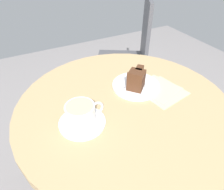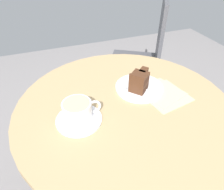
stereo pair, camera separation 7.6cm
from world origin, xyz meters
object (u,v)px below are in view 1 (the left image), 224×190
Objects in this scene: fork at (129,88)px; cafe_chair at (133,51)px; teaspoon at (93,127)px; napkin at (160,90)px; cake_slice at (137,79)px; coffee_cup at (81,113)px; saucer at (82,122)px; cake_plate at (136,86)px.

fork is 0.76m from cafe_chair.
napkin is at bearing 134.53° from teaspoon.
cake_slice is 0.11× the size of cafe_chair.
napkin is (0.36, 0.02, -0.04)m from coffee_cup.
teaspoon reaches higher than saucer.
coffee_cup is at bearing 75.23° from saucer.
cake_plate reaches higher than saucer.
fork reaches higher than cake_plate.
saucer is 1.21× the size of fork.
teaspoon is at bearing -61.99° from saucer.
cake_plate is 0.04m from fork.
saucer is at bearing -160.91° from cake_plate.
cake_plate is at bearing 151.06° from teaspoon.
cake_plate is at bearing -0.99° from cafe_chair.
cafe_chair is at bearing 172.25° from teaspoon.
cafe_chair is (0.66, 0.69, -0.22)m from coffee_cup.
fork is at bearing -169.26° from cake_plate.
napkin is (0.08, -0.07, -0.00)m from cake_plate.
teaspoon is 0.35m from napkin.
fork reaches higher than saucer.
napkin is 0.23× the size of cafe_chair.
cake_plate is (0.28, 0.10, 0.00)m from saucer.
cafe_chair is at bearing 46.60° from coffee_cup.
teaspoon is (0.02, -0.05, -0.03)m from coffee_cup.
coffee_cup is 0.26m from fork.
coffee_cup is 1.31× the size of cake_slice.
fork is (-0.03, 0.01, -0.04)m from cake_slice.
cake_slice reaches higher than fork.
teaspoon is 0.68× the size of fork.
fork is at bearing 168.03° from cake_slice.
saucer is at bearing -12.40° from cafe_chair.
saucer is 0.29m from cake_slice.
fork is at bearing -3.46° from cafe_chair.
coffee_cup is 0.98m from cafe_chair.
napkin is at bearing 4.42° from saucer.
teaspoon is 0.87× the size of cake_slice.
teaspoon is at bearing 57.24° from fork.
napkin is (0.34, 0.07, -0.01)m from teaspoon.
coffee_cup is at bearing -123.14° from teaspoon.
coffee_cup is 0.67× the size of cake_plate.
saucer is at bearing -163.07° from cake_slice.
cafe_chair is (0.64, 0.74, -0.18)m from teaspoon.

